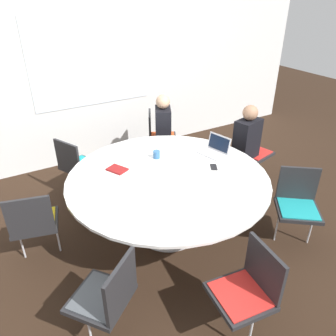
{
  "coord_description": "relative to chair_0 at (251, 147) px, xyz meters",
  "views": [
    {
      "loc": [
        -1.51,
        -2.6,
        2.54
      ],
      "look_at": [
        0.0,
        0.0,
        0.85
      ],
      "focal_mm": 35.0,
      "sensor_mm": 36.0,
      "label": 1
    }
  ],
  "objects": [
    {
      "name": "chair_0",
      "position": [
        0.0,
        0.0,
        0.0
      ],
      "size": [
        0.53,
        0.51,
        0.85
      ],
      "rotation": [
        0.0,
        0.0,
        3.38
      ],
      "color": "#262628",
      "rests_on": "ground_plane"
    },
    {
      "name": "chair_3",
      "position": [
        -3.01,
        -0.18,
        0.0
      ],
      "size": [
        0.53,
        0.52,
        0.85
      ],
      "rotation": [
        0.0,
        0.0,
        6.03
      ],
      "color": "#262628",
      "rests_on": "ground_plane"
    },
    {
      "name": "chair_4",
      "position": [
        -2.7,
        -1.38,
        0.0
      ],
      "size": [
        0.61,
        0.6,
        0.85
      ],
      "rotation": [
        0.0,
        0.0,
        6.95
      ],
      "color": "#262628",
      "rests_on": "ground_plane"
    },
    {
      "name": "chair_1",
      "position": [
        -0.92,
        1.08,
        0.0
      ],
      "size": [
        0.58,
        0.58,
        0.85
      ],
      "rotation": [
        0.0,
        0.0,
        4.24
      ],
      "color": "#262628",
      "rests_on": "ground_plane"
    },
    {
      "name": "conference_table",
      "position": [
        -1.64,
        -0.46,
        0.13
      ],
      "size": [
        2.16,
        2.16,
        0.75
      ],
      "color": "#B7B7BC",
      "rests_on": "ground_plane"
    },
    {
      "name": "chair_5",
      "position": [
        -1.74,
        -1.86,
        0.0
      ],
      "size": [
        0.47,
        0.49,
        0.85
      ],
      "rotation": [
        0.0,
        0.0,
        7.74
      ],
      "color": "#262628",
      "rests_on": "ground_plane"
    },
    {
      "name": "spiral_notebook",
      "position": [
        -2.06,
        -0.07,
        0.26
      ],
      "size": [
        0.23,
        0.25,
        0.02
      ],
      "color": "maroon",
      "rests_on": "conference_table"
    },
    {
      "name": "coffee_cup",
      "position": [
        -1.54,
        -0.03,
        0.29
      ],
      "size": [
        0.08,
        0.08,
        0.09
      ],
      "color": "#33669E",
      "rests_on": "conference_table"
    },
    {
      "name": "wall_back",
      "position": [
        -1.64,
        1.84,
        0.85
      ],
      "size": [
        8.0,
        0.07,
        2.7
      ],
      "color": "silver",
      "rests_on": "ground_plane"
    },
    {
      "name": "person_0",
      "position": [
        -0.21,
        -0.14,
        0.2
      ],
      "size": [
        0.4,
        0.32,
        1.2
      ],
      "rotation": [
        0.0,
        0.0,
        3.38
      ],
      "color": "black",
      "rests_on": "ground_plane"
    },
    {
      "name": "person_1",
      "position": [
        -0.95,
        0.83,
        0.2
      ],
      "size": [
        0.36,
        0.42,
        1.2
      ],
      "rotation": [
        0.0,
        0.0,
        4.24
      ],
      "color": "black",
      "rests_on": "ground_plane"
    },
    {
      "name": "ground_plane",
      "position": [
        -1.64,
        -0.46,
        -0.5
      ],
      "size": [
        16.0,
        16.0,
        0.0
      ],
      "primitive_type": "plane",
      "color": "black"
    },
    {
      "name": "chair_6",
      "position": [
        -0.49,
        -1.26,
        0.0
      ],
      "size": [
        0.6,
        0.6,
        0.85
      ],
      "rotation": [
        0.0,
        0.0,
        8.77
      ],
      "color": "#262628",
      "rests_on": "ground_plane"
    },
    {
      "name": "chair_2",
      "position": [
        -2.3,
        0.78,
        0.0
      ],
      "size": [
        0.57,
        0.58,
        0.85
      ],
      "rotation": [
        0.0,
        0.0,
        5.15
      ],
      "color": "#262628",
      "rests_on": "ground_plane"
    },
    {
      "name": "laptop",
      "position": [
        -0.87,
        -0.28,
        0.3
      ],
      "size": [
        0.31,
        0.36,
        0.21
      ],
      "rotation": [
        0.0,
        0.0,
        -1.34
      ],
      "color": "silver",
      "rests_on": "conference_table"
    },
    {
      "name": "cell_phone",
      "position": [
        -1.1,
        -0.55,
        0.25
      ],
      "size": [
        0.13,
        0.16,
        0.01
      ],
      "color": "black",
      "rests_on": "conference_table"
    }
  ]
}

